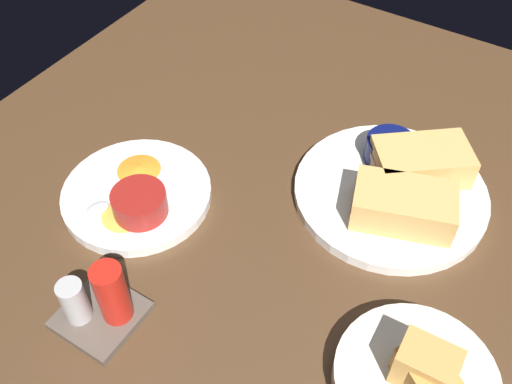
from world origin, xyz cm
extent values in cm
cube|color=#4C331E|center=(0.00, 0.00, -1.50)|extent=(110.00, 110.00, 3.00)
cylinder|color=white|center=(-7.80, -10.04, 0.80)|extent=(26.75, 26.75, 1.60)
cube|color=tan|center=(-10.84, -5.97, 4.00)|extent=(14.75, 11.37, 4.80)
cube|color=#DB938E|center=(-10.84, -5.97, 4.00)|extent=(14.80, 10.88, 0.80)
cube|color=tan|center=(-9.81, -14.71, 4.00)|extent=(14.90, 14.07, 4.80)
cube|color=#DB938E|center=(-9.81, -14.71, 4.00)|extent=(14.72, 13.75, 0.80)
cylinder|color=#0C144C|center=(-5.00, -15.37, 3.41)|extent=(7.10, 7.10, 3.62)
cylinder|color=black|center=(-5.00, -15.37, 4.82)|extent=(5.83, 5.83, 0.60)
cube|color=silver|center=(-7.58, -5.92, 1.85)|extent=(2.22, 5.52, 0.40)
ellipsoid|color=silver|center=(-6.13, -11.22, 2.00)|extent=(2.97, 3.67, 0.80)
cylinder|color=white|center=(21.99, 8.89, 0.80)|extent=(20.69, 20.69, 1.60)
cylinder|color=maroon|center=(18.89, 11.48, 3.34)|extent=(7.30, 7.30, 3.47)
cylinder|color=olive|center=(18.89, 11.48, 4.67)|extent=(5.98, 5.98, 0.60)
cube|color=silver|center=(22.11, 9.23, 1.85)|extent=(2.58, 5.45, 0.40)
ellipsoid|color=silver|center=(23.94, 14.41, 2.00)|extent=(3.14, 3.75, 0.80)
cone|color=orange|center=(24.22, 5.60, 1.90)|extent=(8.20, 8.20, 0.60)
cone|color=gold|center=(20.39, 13.07, 1.90)|extent=(7.92, 7.92, 0.60)
cone|color=gold|center=(20.29, 10.67, 1.90)|extent=(6.55, 6.55, 0.60)
cylinder|color=silver|center=(-21.03, 14.41, 1.50)|extent=(17.51, 17.51, 3.00)
cube|color=tan|center=(-21.37, 14.41, 5.56)|extent=(6.18, 4.65, 5.11)
cube|color=#C68C42|center=(-21.71, 15.12, 5.04)|extent=(7.44, 7.11, 4.07)
cube|color=brown|center=(13.36, 25.84, 0.50)|extent=(9.00, 9.00, 1.00)
cylinder|color=red|center=(11.56, 24.64, 5.25)|extent=(3.60, 3.60, 8.50)
cylinder|color=#B2B2B2|center=(15.16, 27.24, 4.00)|extent=(3.00, 3.00, 6.00)
camera|label=1|loc=(-20.85, 45.94, 61.10)|focal=40.90mm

